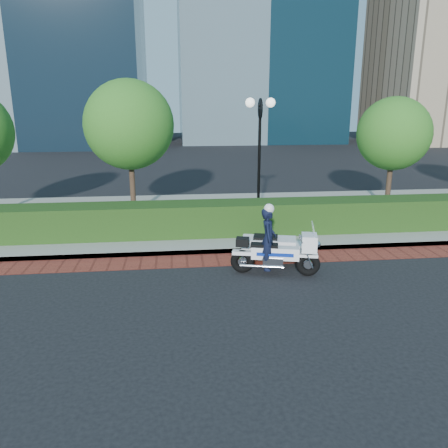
{
  "coord_description": "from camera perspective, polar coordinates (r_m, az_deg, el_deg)",
  "views": [
    {
      "loc": [
        -1.93,
        -9.76,
        4.1
      ],
      "look_at": [
        -0.64,
        1.58,
        1.0
      ],
      "focal_mm": 35.0,
      "sensor_mm": 36.0,
      "label": 1
    }
  ],
  "objects": [
    {
      "name": "police_motorcycle",
      "position": [
        11.23,
        6.27,
        -2.95
      ],
      "size": [
        2.21,
        1.85,
        1.81
      ],
      "rotation": [
        0.0,
        0.0,
        -0.25
      ],
      "color": "black",
      "rests_on": "ground"
    },
    {
      "name": "ground",
      "position": [
        10.76,
        4.39,
        -7.25
      ],
      "size": [
        120.0,
        120.0,
        0.0
      ],
      "primitive_type": "plane",
      "color": "black",
      "rests_on": "ground"
    },
    {
      "name": "tree_c",
      "position": [
        18.35,
        21.29,
        10.91
      ],
      "size": [
        2.8,
        2.8,
        4.3
      ],
      "color": "#332319",
      "rests_on": "sidewalk"
    },
    {
      "name": "hedge_main",
      "position": [
        13.93,
        1.69,
        0.86
      ],
      "size": [
        18.0,
        1.2,
        1.0
      ],
      "primitive_type": "cube",
      "color": "black",
      "rests_on": "sidewalk"
    },
    {
      "name": "sidewalk",
      "position": [
        16.38,
        0.48,
        0.98
      ],
      "size": [
        60.0,
        8.0,
        0.15
      ],
      "primitive_type": "cube",
      "color": "gray",
      "rests_on": "ground"
    },
    {
      "name": "brick_strip",
      "position": [
        12.14,
        3.07,
        -4.54
      ],
      "size": [
        60.0,
        1.0,
        0.01
      ],
      "primitive_type": "cube",
      "color": "maroon",
      "rests_on": "ground"
    },
    {
      "name": "tree_b",
      "position": [
        16.35,
        -12.29,
        12.53
      ],
      "size": [
        3.2,
        3.2,
        4.89
      ],
      "color": "#332319",
      "rests_on": "sidewalk"
    },
    {
      "name": "lamppost",
      "position": [
        15.29,
        4.67,
        10.87
      ],
      "size": [
        1.02,
        0.7,
        4.21
      ],
      "color": "black",
      "rests_on": "sidewalk"
    }
  ]
}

